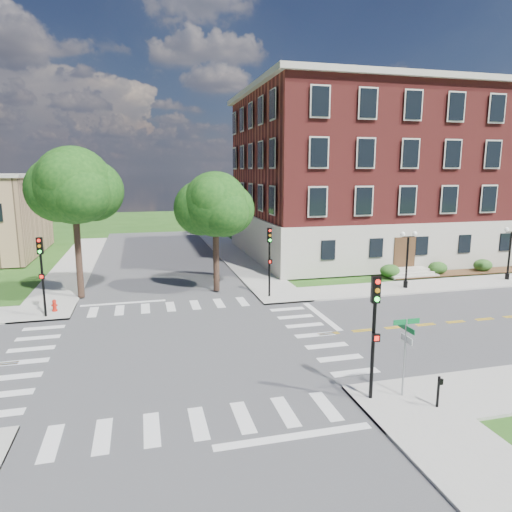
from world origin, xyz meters
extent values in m
plane|color=#244D15|center=(0.00, 0.00, 0.00)|extent=(160.00, 160.00, 0.00)
cube|color=#3D3D3F|center=(0.00, 0.00, 0.01)|extent=(90.00, 12.00, 0.01)
cube|color=#3D3D3F|center=(0.00, 0.00, 0.01)|extent=(12.00, 90.00, 0.01)
cube|color=#9E9B93|center=(23.00, 7.75, 0.06)|extent=(34.00, 3.50, 0.12)
cube|color=#9E9B93|center=(7.75, 23.00, 0.06)|extent=(3.50, 34.00, 0.12)
cube|color=#9E9B93|center=(-7.75, 23.00, 0.06)|extent=(3.50, 34.00, 0.12)
cube|color=silver|center=(8.80, 3.00, 0.00)|extent=(0.40, 5.50, 0.00)
cube|color=#B5B0A0|center=(24.00, 22.00, 2.22)|extent=(30.00, 20.00, 4.20)
cube|color=maroon|center=(24.00, 22.00, 10.22)|extent=(29.55, 19.70, 11.80)
cube|color=#B5B0A0|center=(24.00, 22.00, 16.37)|extent=(30.60, 20.60, 0.50)
cube|color=#472D19|center=(20.00, 11.96, 1.82)|extent=(2.00, 0.10, 2.80)
cylinder|color=black|center=(-5.86, 10.73, 2.66)|extent=(0.44, 0.44, 5.09)
sphere|color=#103A0F|center=(-5.86, 10.73, 7.78)|extent=(5.15, 5.15, 5.15)
cylinder|color=black|center=(3.53, 10.19, 2.10)|extent=(0.44, 0.44, 3.97)
sphere|color=#103A0F|center=(3.53, 10.19, 6.40)|extent=(4.63, 4.63, 4.63)
cylinder|color=black|center=(6.64, -7.20, 2.02)|extent=(0.14, 0.14, 3.80)
cube|color=black|center=(6.64, -7.20, 4.42)|extent=(0.36, 0.28, 1.00)
cylinder|color=red|center=(6.64, -7.33, 4.75)|extent=(0.19, 0.08, 0.18)
cylinder|color=orange|center=(6.64, -7.33, 4.42)|extent=(0.19, 0.08, 0.18)
cylinder|color=#19E533|center=(6.64, -7.33, 4.09)|extent=(0.19, 0.08, 0.18)
cube|color=black|center=(6.64, -7.38, 2.62)|extent=(0.32, 0.18, 0.30)
cylinder|color=black|center=(6.83, 7.70, 2.02)|extent=(0.14, 0.14, 3.80)
cube|color=black|center=(6.83, 7.70, 4.42)|extent=(0.38, 0.33, 1.00)
cylinder|color=red|center=(6.83, 7.57, 4.75)|extent=(0.19, 0.11, 0.18)
cylinder|color=orange|center=(6.83, 7.57, 4.42)|extent=(0.19, 0.11, 0.18)
cylinder|color=#19E533|center=(6.83, 7.57, 4.09)|extent=(0.19, 0.11, 0.18)
cube|color=black|center=(6.83, 7.52, 2.62)|extent=(0.32, 0.22, 0.30)
cylinder|color=black|center=(-7.43, 6.71, 2.02)|extent=(0.14, 0.14, 3.80)
cube|color=black|center=(-7.43, 6.71, 4.42)|extent=(0.35, 0.27, 1.00)
cylinder|color=red|center=(-7.43, 6.58, 4.75)|extent=(0.19, 0.08, 0.18)
cylinder|color=orange|center=(-7.43, 6.58, 4.42)|extent=(0.19, 0.08, 0.18)
cylinder|color=#19E533|center=(-7.43, 6.58, 4.09)|extent=(0.19, 0.08, 0.18)
cube|color=black|center=(-7.43, 6.53, 2.62)|extent=(0.32, 0.17, 0.30)
cylinder|color=black|center=(17.39, 7.49, 0.37)|extent=(0.32, 0.32, 0.50)
cylinder|color=black|center=(17.39, 7.49, 2.02)|extent=(0.16, 0.16, 3.80)
cube|color=black|center=(17.39, 7.49, 3.97)|extent=(1.00, 0.06, 0.06)
sphere|color=white|center=(16.89, 7.49, 4.17)|extent=(0.36, 0.36, 0.36)
sphere|color=white|center=(17.89, 7.49, 4.17)|extent=(0.36, 0.36, 0.36)
cylinder|color=black|center=(26.82, 7.83, 0.37)|extent=(0.32, 0.32, 0.50)
cylinder|color=black|center=(26.82, 7.83, 2.02)|extent=(0.16, 0.16, 3.80)
cube|color=black|center=(26.82, 7.83, 3.97)|extent=(1.00, 0.06, 0.06)
sphere|color=white|center=(26.32, 7.83, 4.17)|extent=(0.36, 0.36, 0.36)
cylinder|color=gray|center=(7.93, -7.33, 1.67)|extent=(0.07, 0.07, 3.10)
cube|color=#0C6731|center=(7.93, -7.33, 3.12)|extent=(1.10, 0.03, 0.20)
cube|color=#0C6731|center=(7.93, -7.33, 2.87)|extent=(0.03, 1.10, 0.20)
cube|color=silver|center=(7.98, -7.33, 2.42)|extent=(0.03, 0.75, 0.25)
cylinder|color=black|center=(8.70, -8.43, 0.72)|extent=(0.10, 0.10, 1.20)
cube|color=black|center=(8.70, -8.55, 1.17)|extent=(0.14, 0.08, 0.22)
cylinder|color=#B71A0E|center=(-7.09, 7.67, 0.17)|extent=(0.32, 0.32, 0.10)
cylinder|color=#B71A0E|center=(-7.09, 7.67, 0.42)|extent=(0.22, 0.22, 0.60)
sphere|color=#B71A0E|center=(-7.09, 7.67, 0.75)|extent=(0.24, 0.24, 0.24)
cylinder|color=#B71A0E|center=(-7.09, 7.67, 0.50)|extent=(0.35, 0.12, 0.12)
cylinder|color=#B71A0E|center=(-7.09, 7.67, 0.50)|extent=(0.12, 0.35, 0.12)
camera|label=1|loc=(-1.64, -21.88, 8.72)|focal=32.00mm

